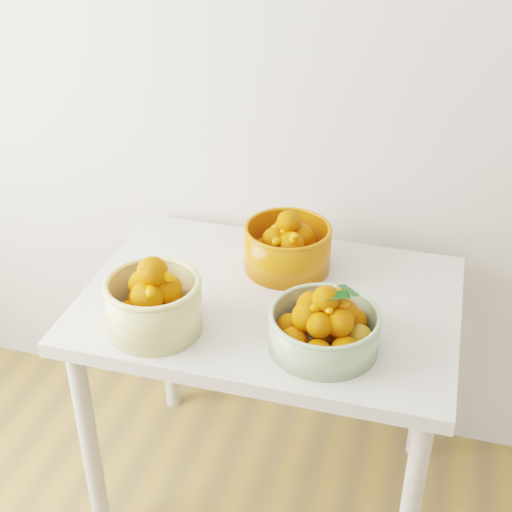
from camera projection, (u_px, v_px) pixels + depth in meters
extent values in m
cube|color=silver|center=(433.00, 44.00, 1.86)|extent=(4.00, 0.04, 2.70)
cube|color=silver|center=(270.00, 303.00, 1.93)|extent=(1.00, 0.70, 0.04)
cylinder|color=silver|center=(90.00, 446.00, 1.99)|extent=(0.05, 0.05, 0.71)
cylinder|color=silver|center=(167.00, 326.00, 2.46)|extent=(0.05, 0.05, 0.71)
cylinder|color=silver|center=(426.00, 371.00, 2.26)|extent=(0.05, 0.05, 0.71)
cylinder|color=#DBCE7D|center=(154.00, 306.00, 1.77)|extent=(0.26, 0.26, 0.14)
torus|color=#DBCE7D|center=(152.00, 283.00, 1.73)|extent=(0.26, 0.26, 0.02)
sphere|color=#D1660C|center=(178.00, 314.00, 1.76)|extent=(0.08, 0.08, 0.08)
sphere|color=#D75500|center=(170.00, 299.00, 1.82)|extent=(0.08, 0.08, 0.08)
sphere|color=#D75500|center=(141.00, 300.00, 1.81)|extent=(0.07, 0.07, 0.07)
sphere|color=#D75500|center=(130.00, 315.00, 1.76)|extent=(0.07, 0.07, 0.07)
sphere|color=#D75500|center=(152.00, 325.00, 1.72)|extent=(0.08, 0.08, 0.08)
sphere|color=#D75500|center=(154.00, 311.00, 1.77)|extent=(0.08, 0.08, 0.08)
sphere|color=#D75500|center=(166.00, 288.00, 1.75)|extent=(0.08, 0.08, 0.08)
sphere|color=#D75500|center=(144.00, 285.00, 1.76)|extent=(0.08, 0.08, 0.08)
sphere|color=#D75500|center=(147.00, 297.00, 1.71)|extent=(0.08, 0.08, 0.08)
sphere|color=#D75500|center=(153.00, 272.00, 1.71)|extent=(0.08, 0.08, 0.08)
ellipsoid|color=orange|center=(168.00, 277.00, 1.70)|extent=(0.05, 0.03, 0.04)
ellipsoid|color=orange|center=(148.00, 273.00, 1.71)|extent=(0.05, 0.05, 0.04)
ellipsoid|color=orange|center=(152.00, 282.00, 1.71)|extent=(0.05, 0.05, 0.04)
ellipsoid|color=orange|center=(151.00, 292.00, 1.68)|extent=(0.04, 0.05, 0.04)
ellipsoid|color=orange|center=(152.00, 277.00, 1.71)|extent=(0.05, 0.05, 0.04)
ellipsoid|color=orange|center=(150.00, 276.00, 1.71)|extent=(0.04, 0.05, 0.04)
cylinder|color=#8FB082|center=(324.00, 331.00, 1.72)|extent=(0.35, 0.35, 0.09)
torus|color=#8FB082|center=(325.00, 315.00, 1.69)|extent=(0.36, 0.36, 0.01)
sphere|color=#D1660C|center=(359.00, 337.00, 1.70)|extent=(0.06, 0.06, 0.06)
sphere|color=#D75500|center=(353.00, 322.00, 1.75)|extent=(0.07, 0.07, 0.07)
sphere|color=#D75500|center=(330.00, 312.00, 1.79)|extent=(0.07, 0.07, 0.07)
sphere|color=#D75500|center=(305.00, 313.00, 1.78)|extent=(0.07, 0.07, 0.07)
sphere|color=#D75500|center=(289.00, 326.00, 1.73)|extent=(0.06, 0.06, 0.06)
sphere|color=#D75500|center=(293.00, 342.00, 1.68)|extent=(0.07, 0.07, 0.07)
sphere|color=#D75500|center=(318.00, 353.00, 1.65)|extent=(0.07, 0.07, 0.07)
sphere|color=#D75500|center=(345.00, 351.00, 1.65)|extent=(0.07, 0.07, 0.07)
sphere|color=#D75500|center=(324.00, 332.00, 1.72)|extent=(0.07, 0.07, 0.07)
sphere|color=#D75500|center=(344.00, 312.00, 1.70)|extent=(0.07, 0.07, 0.07)
sphere|color=#D75500|center=(329.00, 303.00, 1.73)|extent=(0.06, 0.06, 0.06)
sphere|color=#D75500|center=(311.00, 306.00, 1.72)|extent=(0.07, 0.07, 0.07)
sphere|color=#D75500|center=(306.00, 317.00, 1.68)|extent=(0.07, 0.07, 0.07)
sphere|color=#D75500|center=(320.00, 325.00, 1.65)|extent=(0.06, 0.06, 0.06)
sphere|color=#D75500|center=(340.00, 323.00, 1.66)|extent=(0.07, 0.07, 0.07)
sphere|color=#D75500|center=(326.00, 299.00, 1.66)|extent=(0.06, 0.06, 0.06)
ellipsoid|color=orange|center=(339.00, 307.00, 1.68)|extent=(0.04, 0.03, 0.04)
ellipsoid|color=orange|center=(334.00, 299.00, 1.69)|extent=(0.04, 0.04, 0.03)
ellipsoid|color=orange|center=(325.00, 303.00, 1.67)|extent=(0.04, 0.03, 0.03)
ellipsoid|color=orange|center=(342.00, 301.00, 1.68)|extent=(0.04, 0.03, 0.03)
ellipsoid|color=orange|center=(316.00, 308.00, 1.65)|extent=(0.04, 0.04, 0.04)
ellipsoid|color=orange|center=(329.00, 292.00, 1.71)|extent=(0.02, 0.03, 0.02)
ellipsoid|color=orange|center=(325.00, 304.00, 1.69)|extent=(0.03, 0.04, 0.03)
ellipsoid|color=orange|center=(329.00, 310.00, 1.65)|extent=(0.03, 0.04, 0.03)
ellipsoid|color=orange|center=(326.00, 296.00, 1.69)|extent=(0.03, 0.04, 0.03)
ellipsoid|color=orange|center=(324.00, 304.00, 1.67)|extent=(0.04, 0.03, 0.03)
ellipsoid|color=orange|center=(340.00, 292.00, 1.70)|extent=(0.04, 0.04, 0.03)
ellipsoid|color=orange|center=(337.00, 304.00, 1.68)|extent=(0.04, 0.04, 0.03)
ellipsoid|color=orange|center=(343.00, 305.00, 1.67)|extent=(0.04, 0.03, 0.04)
ellipsoid|color=orange|center=(332.00, 302.00, 1.71)|extent=(0.03, 0.04, 0.03)
ellipsoid|color=orange|center=(329.00, 289.00, 1.69)|extent=(0.03, 0.04, 0.03)
ellipsoid|color=orange|center=(325.00, 301.00, 1.70)|extent=(0.03, 0.04, 0.04)
cylinder|color=#C15209|center=(287.00, 248.00, 2.01)|extent=(0.31, 0.31, 0.13)
torus|color=#C15209|center=(288.00, 229.00, 1.98)|extent=(0.31, 0.31, 0.01)
sphere|color=#D1660C|center=(313.00, 257.00, 2.01)|extent=(0.07, 0.07, 0.07)
sphere|color=#D75500|center=(306.00, 245.00, 2.07)|extent=(0.07, 0.07, 0.07)
sphere|color=#D75500|center=(281.00, 241.00, 2.09)|extent=(0.07, 0.07, 0.07)
sphere|color=#D75500|center=(263.00, 250.00, 2.04)|extent=(0.07, 0.07, 0.07)
sphere|color=#D75500|center=(269.00, 263.00, 1.98)|extent=(0.07, 0.07, 0.07)
sphere|color=#D75500|center=(294.00, 267.00, 1.96)|extent=(0.07, 0.07, 0.07)
sphere|color=#D75500|center=(287.00, 254.00, 2.02)|extent=(0.07, 0.07, 0.07)
sphere|color=#D75500|center=(302.00, 236.00, 2.00)|extent=(0.07, 0.07, 0.07)
sphere|color=#D75500|center=(285.00, 230.00, 2.03)|extent=(0.07, 0.07, 0.07)
sphere|color=#D75500|center=(274.00, 239.00, 1.99)|extent=(0.07, 0.07, 0.07)
sphere|color=#D75500|center=(291.00, 244.00, 1.96)|extent=(0.07, 0.07, 0.07)
sphere|color=#D75500|center=(289.00, 222.00, 1.98)|extent=(0.07, 0.07, 0.07)
ellipsoid|color=orange|center=(285.00, 229.00, 1.98)|extent=(0.04, 0.04, 0.03)
ellipsoid|color=orange|center=(294.00, 236.00, 1.93)|extent=(0.04, 0.04, 0.03)
ellipsoid|color=orange|center=(276.00, 228.00, 2.00)|extent=(0.04, 0.03, 0.03)
ellipsoid|color=orange|center=(293.00, 239.00, 1.93)|extent=(0.04, 0.04, 0.03)
ellipsoid|color=orange|center=(285.00, 230.00, 1.97)|extent=(0.03, 0.04, 0.03)
ellipsoid|color=orange|center=(288.00, 218.00, 2.02)|extent=(0.03, 0.04, 0.03)
ellipsoid|color=orange|center=(290.00, 221.00, 2.00)|extent=(0.03, 0.04, 0.03)
ellipsoid|color=orange|center=(288.00, 228.00, 1.97)|extent=(0.04, 0.04, 0.04)
ellipsoid|color=orange|center=(289.00, 222.00, 1.96)|extent=(0.04, 0.04, 0.04)
ellipsoid|color=orange|center=(285.00, 220.00, 1.99)|extent=(0.04, 0.04, 0.03)
ellipsoid|color=orange|center=(289.00, 224.00, 1.97)|extent=(0.04, 0.03, 0.03)
ellipsoid|color=orange|center=(276.00, 242.00, 1.95)|extent=(0.03, 0.04, 0.03)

